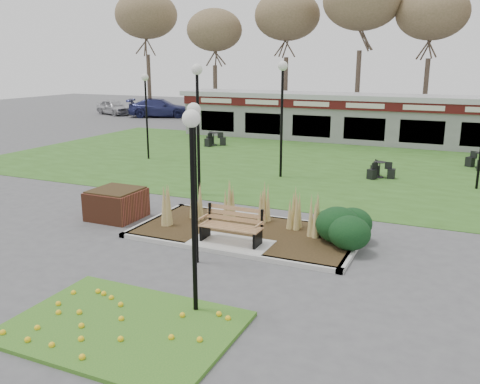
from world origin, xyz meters
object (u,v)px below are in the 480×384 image
at_px(brick_planter, 117,204).
at_px(lamp_post_near_left, 192,169).
at_px(bistro_set_d, 379,172).
at_px(lamp_post_near_right, 195,148).
at_px(lamp_post_far_left, 146,97).
at_px(food_pavilion, 369,118).
at_px(lamp_post_mid_left, 282,94).
at_px(lamp_post_mid_right, 198,101).
at_px(car_silver, 113,107).
at_px(car_blue, 160,108).
at_px(bistro_set_a, 214,141).
at_px(car_black, 253,114).
at_px(park_bench, 232,225).

relative_size(brick_planter, lamp_post_near_left, 0.37).
bearing_deg(bistro_set_d, lamp_post_near_right, -102.65).
bearing_deg(lamp_post_far_left, brick_planter, -61.53).
relative_size(food_pavilion, lamp_post_far_left, 5.79).
height_order(brick_planter, lamp_post_mid_left, lamp_post_mid_left).
relative_size(lamp_post_mid_left, lamp_post_far_left, 1.14).
height_order(lamp_post_mid_right, car_silver, lamp_post_mid_right).
bearing_deg(lamp_post_mid_right, car_silver, 133.49).
bearing_deg(lamp_post_near_left, lamp_post_mid_right, 118.14).
height_order(lamp_post_near_right, lamp_post_mid_right, lamp_post_mid_right).
xyz_separation_m(lamp_post_near_left, lamp_post_mid_left, (-2.59, 12.19, 0.61)).
relative_size(bistro_set_d, car_blue, 0.23).
height_order(lamp_post_far_left, car_blue, lamp_post_far_left).
distance_m(lamp_post_near_right, bistro_set_a, 18.14).
relative_size(food_pavilion, lamp_post_near_left, 6.11).
distance_m(brick_planter, bistro_set_a, 14.48).
bearing_deg(lamp_post_near_left, car_black, 110.78).
bearing_deg(lamp_post_mid_left, bistro_set_d, 21.91).
xyz_separation_m(lamp_post_near_left, car_black, (-11.58, 30.50, -2.25)).
distance_m(food_pavilion, car_black, 12.77).
distance_m(lamp_post_mid_left, car_silver, 29.53).
relative_size(bistro_set_a, car_black, 0.34).
height_order(lamp_post_mid_left, lamp_post_far_left, lamp_post_mid_left).
bearing_deg(lamp_post_near_left, park_bench, 104.18).
bearing_deg(lamp_post_near_left, lamp_post_mid_left, 101.98).
bearing_deg(brick_planter, lamp_post_mid_left, 70.25).
xyz_separation_m(brick_planter, lamp_post_near_left, (5.35, -4.50, 2.46)).
bearing_deg(car_blue, food_pavilion, -131.71).
relative_size(lamp_post_mid_right, car_blue, 0.86).
height_order(bistro_set_a, car_black, car_black).
relative_size(brick_planter, car_blue, 0.27).
relative_size(car_black, car_blue, 0.74).
xyz_separation_m(brick_planter, car_silver, (-20.24, 26.00, 0.21)).
relative_size(lamp_post_mid_right, bistro_set_d, 3.73).
distance_m(lamp_post_near_right, lamp_post_mid_left, 9.99).
bearing_deg(lamp_post_mid_right, lamp_post_far_left, 137.91).
xyz_separation_m(lamp_post_mid_left, car_silver, (-23.00, 18.31, -2.85)).
bearing_deg(brick_planter, lamp_post_near_left, -40.08).
bearing_deg(bistro_set_d, brick_planter, -125.75).
relative_size(lamp_post_far_left, bistro_set_d, 3.32).
bearing_deg(brick_planter, bistro_set_d, 54.25).
height_order(brick_planter, bistro_set_d, brick_planter).
relative_size(bistro_set_a, car_blue, 0.25).
distance_m(brick_planter, lamp_post_near_left, 7.41).
height_order(food_pavilion, bistro_set_d, food_pavilion).
height_order(lamp_post_mid_right, bistro_set_d, lamp_post_mid_right).
height_order(food_pavilion, lamp_post_near_right, lamp_post_near_right).
bearing_deg(park_bench, car_blue, 126.14).
distance_m(lamp_post_far_left, car_black, 17.38).
distance_m(park_bench, food_pavilion, 19.73).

